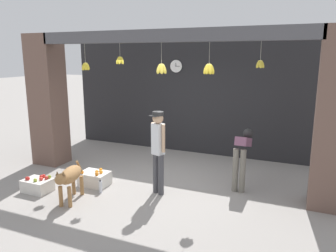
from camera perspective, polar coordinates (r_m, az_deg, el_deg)
The scene contains 11 objects.
ground_plane at distance 6.76m, azimuth -1.27°, elevation -10.34°, with size 60.00×60.00×0.00m, color gray.
shop_back_wall at distance 8.68m, azimuth 5.69°, elevation 5.18°, with size 7.47×0.12×3.07m, color #232326.
shop_pillar_left at distance 8.31m, azimuth -20.19°, elevation 4.17°, with size 0.70×0.60×3.07m, color brown.
storefront_awning at distance 6.36m, azimuth -0.95°, elevation 15.08°, with size 5.57×0.28×0.84m.
dog at distance 6.16m, azimuth -16.76°, elevation -8.46°, with size 0.44×0.98×0.69m.
shopkeeper at distance 6.10m, azimuth -1.74°, elevation -3.62°, with size 0.33×0.29×1.59m.
worker_stooping at distance 6.60m, azimuth 12.86°, elevation -4.35°, with size 0.26×0.85×1.11m.
fruit_crate_oranges at distance 6.90m, azimuth -12.65°, elevation -8.90°, with size 0.58×0.41×0.34m.
fruit_crate_apples at distance 6.93m, azimuth -21.77°, elevation -9.52°, with size 0.53×0.38×0.31m.
water_bottle at distance 6.53m, azimuth -11.68°, elevation -10.31°, with size 0.07×0.07×0.25m.
wall_clock at distance 8.78m, azimuth 1.43°, elevation 10.37°, with size 0.35×0.03×0.35m.
Camera 1 is at (2.60, -5.67, 2.60)m, focal length 35.00 mm.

